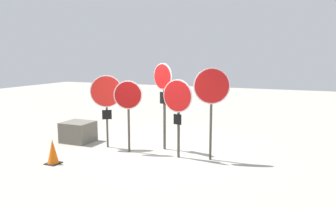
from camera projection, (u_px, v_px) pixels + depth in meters
name	position (u px, v px, depth m)	size (l,w,h in m)	color
ground_plane	(159.00, 151.00, 9.35)	(40.00, 40.00, 0.00)	gray
stop_sign_0	(106.00, 96.00, 9.53)	(0.79, 0.55, 2.16)	#474238
stop_sign_1	(128.00, 100.00, 9.08)	(0.75, 0.31, 2.03)	#474238
stop_sign_2	(163.00, 89.00, 9.30)	(0.69, 0.35, 2.51)	#474238
stop_sign_3	(178.00, 102.00, 8.55)	(0.86, 0.19, 2.10)	#474238
stop_sign_4	(212.00, 93.00, 8.30)	(0.88, 0.35, 2.41)	#474238
traffic_cone_0	(53.00, 152.00, 8.24)	(0.34, 0.34, 0.63)	black
storage_crate	(78.00, 132.00, 10.38)	(0.90, 0.83, 0.64)	#605B51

